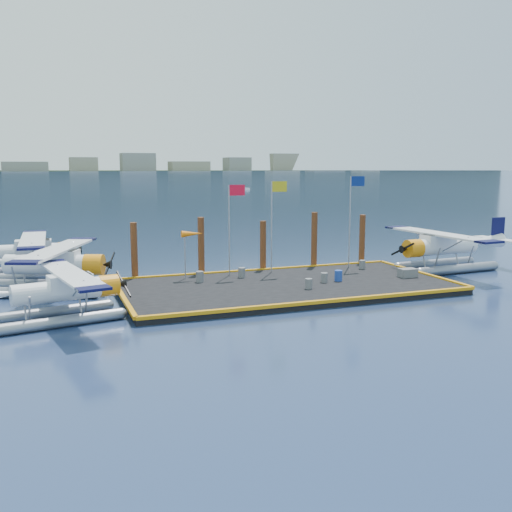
{
  "coord_description": "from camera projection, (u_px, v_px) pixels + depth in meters",
  "views": [
    {
      "loc": [
        -13.74,
        -31.81,
        7.62
      ],
      "look_at": [
        -1.28,
        2.0,
        1.91
      ],
      "focal_mm": 40.0,
      "sensor_mm": 36.0,
      "label": 1
    }
  ],
  "objects": [
    {
      "name": "dock_bumpers",
      "position": [
        287.0,
        282.0,
        35.29
      ],
      "size": [
        20.25,
        10.25,
        0.18
      ],
      "primitive_type": null,
      "color": "#CB820B",
      "rests_on": "dock"
    },
    {
      "name": "seaplane_c",
      "position": [
        27.0,
        255.0,
        39.0
      ],
      "size": [
        9.21,
        10.14,
        3.62
      ],
      "rotation": [
        0.0,
        0.0,
        -1.58
      ],
      "color": "gray",
      "rests_on": "ground"
    },
    {
      "name": "windsock",
      "position": [
        192.0,
        235.0,
        36.67
      ],
      "size": [
        1.4,
        0.44,
        3.12
      ],
      "color": "#93929A",
      "rests_on": "dock"
    },
    {
      "name": "seaplane_d",
      "position": [
        442.0,
        249.0,
        41.51
      ],
      "size": [
        9.6,
        10.58,
        3.76
      ],
      "rotation": [
        0.0,
        0.0,
        1.63
      ],
      "color": "gray",
      "rests_on": "ground"
    },
    {
      "name": "piling_4",
      "position": [
        362.0,
        241.0,
        42.96
      ],
      "size": [
        0.44,
        0.44,
        4.0
      ],
      "primitive_type": "cylinder",
      "color": "#422612",
      "rests_on": "ground"
    },
    {
      "name": "drum_2",
      "position": [
        338.0,
        276.0,
        36.11
      ],
      "size": [
        0.49,
        0.49,
        0.68
      ],
      "primitive_type": "cylinder",
      "color": "#1C3B9C",
      "rests_on": "dock"
    },
    {
      "name": "flagpole_yellow",
      "position": [
        274.0,
        212.0,
        38.42
      ],
      "size": [
        1.14,
        0.08,
        6.2
      ],
      "color": "#93929A",
      "rests_on": "dock"
    },
    {
      "name": "piling_3",
      "position": [
        314.0,
        242.0,
        41.57
      ],
      "size": [
        0.44,
        0.44,
        4.3
      ],
      "primitive_type": "cylinder",
      "color": "#422612",
      "rests_on": "ground"
    },
    {
      "name": "piling_0",
      "position": [
        134.0,
        253.0,
        37.16
      ],
      "size": [
        0.44,
        0.44,
        4.0
      ],
      "primitive_type": "cylinder",
      "color": "#422612",
      "rests_on": "ground"
    },
    {
      "name": "piling_2",
      "position": [
        263.0,
        248.0,
        40.24
      ],
      "size": [
        0.44,
        0.44,
        3.8
      ],
      "primitive_type": "cylinder",
      "color": "#422612",
      "rests_on": "ground"
    },
    {
      "name": "drum_1",
      "position": [
        324.0,
        278.0,
        35.69
      ],
      "size": [
        0.43,
        0.43,
        0.6
      ],
      "primitive_type": "cylinder",
      "color": "slate",
      "rests_on": "dock"
    },
    {
      "name": "drum_4",
      "position": [
        362.0,
        265.0,
        40.34
      ],
      "size": [
        0.44,
        0.44,
        0.62
      ],
      "primitive_type": "cylinder",
      "color": "slate",
      "rests_on": "dock"
    },
    {
      "name": "drum_3",
      "position": [
        309.0,
        284.0,
        33.82
      ],
      "size": [
        0.43,
        0.43,
        0.61
      ],
      "primitive_type": "cylinder",
      "color": "slate",
      "rests_on": "dock"
    },
    {
      "name": "seaplane_a",
      "position": [
        63.0,
        294.0,
        28.03
      ],
      "size": [
        8.35,
        9.09,
        3.22
      ],
      "rotation": [
        0.0,
        0.0,
        -1.37
      ],
      "color": "gray",
      "rests_on": "ground"
    },
    {
      "name": "dock",
      "position": [
        287.0,
        287.0,
        35.33
      ],
      "size": [
        20.0,
        10.0,
        0.4
      ],
      "primitive_type": "cube",
      "color": "black",
      "rests_on": "ground"
    },
    {
      "name": "flagpole_blue",
      "position": [
        353.0,
        208.0,
        40.44
      ],
      "size": [
        1.14,
        0.08,
        6.5
      ],
      "color": "#93929A",
      "rests_on": "dock"
    },
    {
      "name": "drum_0",
      "position": [
        200.0,
        277.0,
        35.78
      ],
      "size": [
        0.48,
        0.48,
        0.68
      ],
      "primitive_type": "cylinder",
      "color": "slate",
      "rests_on": "dock"
    },
    {
      "name": "seaplane_b",
      "position": [
        51.0,
        267.0,
        34.12
      ],
      "size": [
        9.61,
        10.16,
        3.68
      ],
      "rotation": [
        0.0,
        0.0,
        -1.95
      ],
      "color": "gray",
      "rests_on": "ground"
    },
    {
      "name": "piling_1",
      "position": [
        201.0,
        248.0,
        38.68
      ],
      "size": [
        0.44,
        0.44,
        4.2
      ],
      "primitive_type": "cylinder",
      "color": "#422612",
      "rests_on": "ground"
    },
    {
      "name": "drum_5",
      "position": [
        242.0,
        273.0,
        37.25
      ],
      "size": [
        0.46,
        0.46,
        0.65
      ],
      "primitive_type": "cylinder",
      "color": "slate",
      "rests_on": "dock"
    },
    {
      "name": "crate",
      "position": [
        408.0,
        273.0,
        37.38
      ],
      "size": [
        1.13,
        0.76,
        0.57
      ],
      "primitive_type": "cube",
      "color": "slate",
      "rests_on": "dock"
    },
    {
      "name": "ground",
      "position": [
        286.0,
        290.0,
        35.37
      ],
      "size": [
        4000.0,
        4000.0,
        0.0
      ],
      "primitive_type": "plane",
      "color": "#182648",
      "rests_on": "ground"
    },
    {
      "name": "flagpole_red",
      "position": [
        232.0,
        216.0,
        37.42
      ],
      "size": [
        1.14,
        0.08,
        6.0
      ],
      "color": "#93929A",
      "rests_on": "dock"
    },
    {
      "name": "far_backdrop",
      "position": [
        133.0,
        165.0,
        1726.12
      ],
      "size": [
        3050.0,
        2050.0,
        810.0
      ],
      "color": "black",
      "rests_on": "ground"
    }
  ]
}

